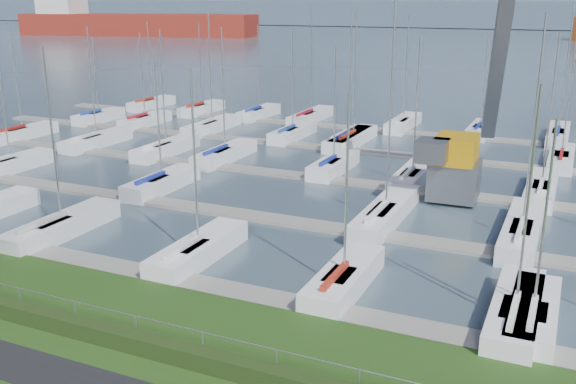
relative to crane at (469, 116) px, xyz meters
The scene contains 8 objects.
water 234.21m from the crane, 91.71° to the left, with size 800.00×540.00×0.20m, color #3D4D5A.
hedge 27.73m from the crane, 104.85° to the right, with size 80.00×0.70×0.70m, color #213312.
fence 27.20m from the crane, 105.07° to the right, with size 0.04×0.04×80.00m, color #9B9FA4.
foothill 304.12m from the crane, 91.32° to the left, with size 900.00×80.00×12.00m, color #49596B.
docks 8.92m from the crane, behind, with size 90.00×41.60×0.25m.
crane is the anchor object (origin of this frame).
cargo_ship_west 218.21m from the crane, 133.74° to the left, with size 90.79×33.84×21.50m.
sailboat_fleet 8.28m from the crane, 157.52° to the left, with size 74.14×49.77×13.83m.
Camera 1 is at (13.45, -17.75, 12.85)m, focal length 40.00 mm.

